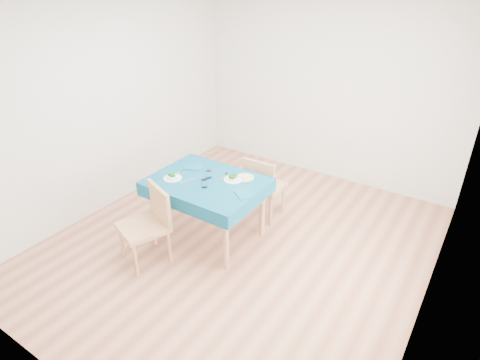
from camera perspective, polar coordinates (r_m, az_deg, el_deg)
The scene contains 16 objects.
room_shell at distance 4.13m, azimuth 0.00°, elevation 6.12°, with size 4.02×4.52×2.73m.
table at distance 4.73m, azimuth -4.59°, elevation -4.14°, with size 1.26×0.96×0.76m, color navy.
chair_near at distance 4.36m, azimuth -13.88°, elevation -4.79°, with size 0.47×0.51×1.18m, color #B17F53.
chair_far at distance 5.06m, azimuth 3.73°, elevation 0.11°, with size 0.42×0.46×1.06m, color #B17F53.
bowl_near at distance 4.61m, azimuth -9.58°, elevation 0.52°, with size 0.21×0.21×0.06m, color white, non-canonical shape.
bowl_far at distance 4.52m, azimuth -1.03°, elevation 0.33°, with size 0.21×0.21×0.06m, color white, non-canonical shape.
fork_near at distance 4.73m, azimuth -9.00°, elevation 0.85°, with size 0.03×0.19×0.00m, color silver.
knife_near at distance 4.56m, azimuth -7.48°, elevation -0.10°, with size 0.01×0.20×0.00m, color silver.
fork_far at distance 4.61m, azimuth -2.38°, elevation 0.48°, with size 0.03×0.20×0.00m, color silver.
knife_far at distance 4.36m, azimuth 0.16°, elevation -1.21°, with size 0.02×0.21×0.00m, color silver.
napkin_near at distance 4.85m, azimuth -6.64°, elevation 1.83°, with size 0.22×0.16×0.01m, color navy.
napkin_far at distance 4.24m, azimuth 0.47°, elevation -2.09°, with size 0.20×0.14×0.01m, color navy.
tumbler_center at distance 4.59m, azimuth -4.51°, elevation 0.83°, with size 0.07×0.07×0.09m, color white.
tumbler_side at distance 4.39m, azimuth -5.11°, elevation -0.48°, with size 0.07×0.07×0.09m, color white.
side_plate at distance 4.58m, azimuth 0.71°, elevation 0.37°, with size 0.21×0.21×0.01m, color #C7E36E.
bread_slice at distance 4.58m, azimuth 0.71°, elevation 0.51°, with size 0.10×0.10×0.02m, color beige.
Camera 1 is at (2.12, -3.20, 2.87)m, focal length 30.00 mm.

